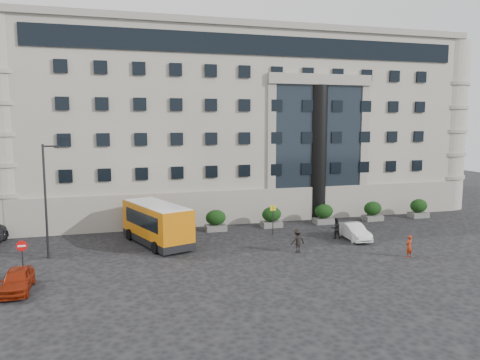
% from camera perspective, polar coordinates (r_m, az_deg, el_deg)
% --- Properties ---
extents(ground, '(120.00, 120.00, 0.00)m').
position_cam_1_polar(ground, '(33.75, -1.92, -9.25)').
color(ground, black).
rests_on(ground, ground).
extents(civic_building, '(44.00, 24.00, 18.00)m').
position_cam_1_polar(civic_building, '(55.18, -1.51, 6.60)').
color(civic_building, gray).
rests_on(civic_building, ground).
extents(entrance_column, '(1.80, 1.80, 13.00)m').
position_cam_1_polar(entrance_column, '(46.30, 9.41, 3.30)').
color(entrance_column, black).
rests_on(entrance_column, ground).
extents(hedge_a, '(1.80, 1.26, 1.84)m').
position_cam_1_polar(hedge_a, '(40.32, -10.22, -5.28)').
color(hedge_a, '#525250').
rests_on(hedge_a, ground).
extents(hedge_b, '(1.80, 1.26, 1.84)m').
position_cam_1_polar(hedge_b, '(41.15, -2.97, -4.92)').
color(hedge_b, '#525250').
rests_on(hedge_b, ground).
extents(hedge_c, '(1.80, 1.26, 1.84)m').
position_cam_1_polar(hedge_c, '(42.60, 3.88, -4.51)').
color(hedge_c, '#525250').
rests_on(hedge_c, ground).
extents(hedge_d, '(1.80, 1.26, 1.84)m').
position_cam_1_polar(hedge_d, '(44.61, 10.18, -4.08)').
color(hedge_d, '#525250').
rests_on(hedge_d, ground).
extents(hedge_e, '(1.80, 1.26, 1.84)m').
position_cam_1_polar(hedge_e, '(47.12, 15.88, -3.64)').
color(hedge_e, '#525250').
rests_on(hedge_e, ground).
extents(hedge_f, '(1.80, 1.26, 1.84)m').
position_cam_1_polar(hedge_f, '(50.04, 20.95, -3.22)').
color(hedge_f, '#525250').
rests_on(hedge_f, ground).
extents(street_lamp, '(1.16, 0.18, 8.00)m').
position_cam_1_polar(street_lamp, '(35.02, -22.55, -1.88)').
color(street_lamp, '#262628').
rests_on(street_lamp, ground).
extents(bus_stop_sign, '(0.50, 0.08, 2.52)m').
position_cam_1_polar(bus_stop_sign, '(39.56, 4.04, -4.24)').
color(bus_stop_sign, '#262628').
rests_on(bus_stop_sign, ground).
extents(no_entry_sign, '(0.64, 0.16, 2.32)m').
position_cam_1_polar(no_entry_sign, '(31.78, -25.04, -7.89)').
color(no_entry_sign, '#262628').
rests_on(no_entry_sign, ground).
extents(minibus, '(4.97, 8.02, 3.16)m').
position_cam_1_polar(minibus, '(37.11, -10.10, -5.08)').
color(minibus, '#C36709').
rests_on(minibus, ground).
extents(red_truck, '(2.39, 4.99, 2.68)m').
position_cam_1_polar(red_truck, '(50.57, -20.54, -2.59)').
color(red_truck, maroon).
rests_on(red_truck, ground).
extents(parked_car_a, '(1.58, 3.86, 1.31)m').
position_cam_1_polar(parked_car_a, '(29.68, -25.54, -10.96)').
color(parked_car_a, maroon).
rests_on(parked_car_a, ground).
extents(parked_car_d, '(2.60, 4.94, 1.33)m').
position_cam_1_polar(parked_car_d, '(47.09, -20.23, -4.15)').
color(parked_car_d, black).
rests_on(parked_car_d, ground).
extents(white_taxi, '(1.60, 4.07, 1.32)m').
position_cam_1_polar(white_taxi, '(39.27, 13.70, -6.11)').
color(white_taxi, silver).
rests_on(white_taxi, ground).
extents(pedestrian_a, '(0.66, 0.54, 1.57)m').
position_cam_1_polar(pedestrian_a, '(35.35, 19.90, -7.61)').
color(pedestrian_a, '#96290F').
rests_on(pedestrian_a, ground).
extents(pedestrian_b, '(0.90, 0.75, 1.68)m').
position_cam_1_polar(pedestrian_b, '(39.23, 11.61, -5.79)').
color(pedestrian_b, black).
rests_on(pedestrian_b, ground).
extents(pedestrian_c, '(1.22, 0.83, 1.75)m').
position_cam_1_polar(pedestrian_c, '(34.73, 7.04, -7.33)').
color(pedestrian_c, black).
rests_on(pedestrian_c, ground).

